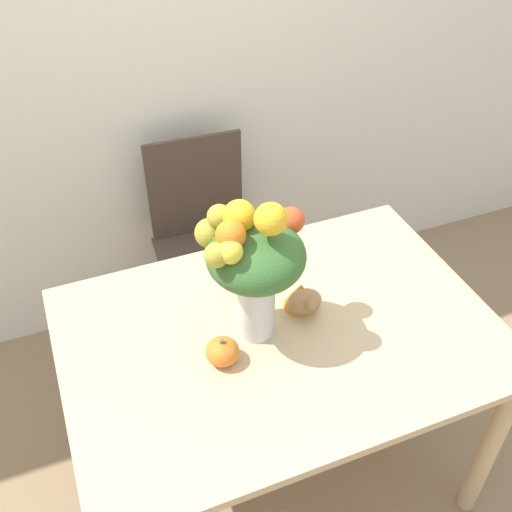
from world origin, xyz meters
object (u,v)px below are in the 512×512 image
flower_vase (253,262)px  dining_chair_near_window (206,245)px  pumpkin (222,352)px  turkey_figurine (303,298)px

flower_vase → dining_chair_near_window: (0.09, 0.76, -0.54)m
pumpkin → flower_vase: bearing=31.9°
flower_vase → turkey_figurine: (0.17, 0.03, -0.22)m
turkey_figurine → flower_vase: bearing=-170.3°
flower_vase → pumpkin: (-0.12, -0.08, -0.23)m
flower_vase → turkey_figurine: 0.28m
dining_chair_near_window → flower_vase: bearing=-93.7°
pumpkin → turkey_figurine: bearing=19.8°
pumpkin → dining_chair_near_window: size_ratio=0.10×
dining_chair_near_window → turkey_figurine: bearing=-80.5°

